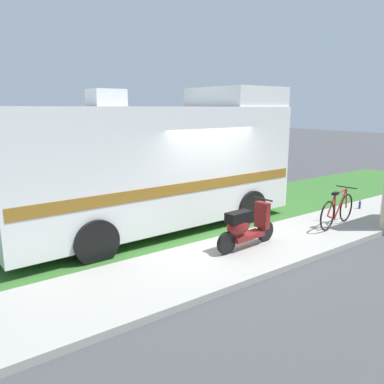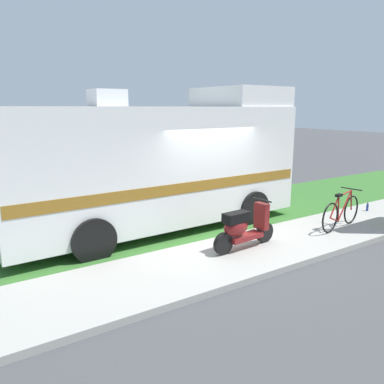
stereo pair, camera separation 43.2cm
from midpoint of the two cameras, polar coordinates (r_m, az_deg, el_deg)
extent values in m
plane|color=#424244|center=(8.96, 2.42, -6.80)|extent=(80.00, 80.00, 0.00)
cube|color=#9E9B93|center=(8.10, 7.81, -8.60)|extent=(24.00, 2.00, 0.12)
cube|color=#336628|center=(10.10, -2.93, -4.33)|extent=(24.00, 3.40, 0.08)
cube|color=silver|center=(9.20, -7.41, 4.11)|extent=(7.23, 2.50, 2.67)
cube|color=silver|center=(10.72, 5.23, 13.84)|extent=(1.85, 2.27, 0.50)
cube|color=#8C601E|center=(9.27, -7.34, 1.66)|extent=(7.09, 2.52, 0.24)
cube|color=black|center=(11.36, 8.41, 8.03)|extent=(0.12, 2.00, 0.90)
cube|color=silver|center=(8.62, -14.06, 13.42)|extent=(0.71, 0.61, 0.36)
cylinder|color=black|center=(11.55, -0.53, -0.07)|extent=(0.91, 0.30, 0.90)
cylinder|color=black|center=(9.90, 7.36, -2.31)|extent=(0.91, 0.30, 0.90)
cylinder|color=black|center=(9.70, -20.79, -3.35)|extent=(0.91, 0.30, 0.90)
cylinder|color=black|center=(7.65, -15.75, -7.14)|extent=(0.91, 0.30, 0.90)
cylinder|color=black|center=(8.45, 9.36, -5.75)|extent=(0.45, 0.13, 0.44)
cylinder|color=black|center=(7.63, 3.52, -7.61)|extent=(0.45, 0.13, 0.44)
cube|color=maroon|center=(8.02, 6.60, -6.50)|extent=(0.84, 0.33, 0.10)
cube|color=black|center=(7.70, 5.35, -3.69)|extent=(0.58, 0.30, 0.20)
ellipsoid|color=maroon|center=(7.76, 5.32, -5.11)|extent=(0.62, 0.34, 0.36)
cube|color=maroon|center=(8.25, 8.92, -3.42)|extent=(0.16, 0.33, 0.56)
cylinder|color=black|center=(8.16, 9.00, -1.05)|extent=(0.07, 0.50, 0.04)
sphere|color=white|center=(8.20, 8.96, -2.21)|extent=(0.12, 0.12, 0.12)
torus|color=black|center=(10.37, 20.81, -2.19)|extent=(0.71, 0.16, 0.72)
torus|color=black|center=(9.44, 18.24, -3.40)|extent=(0.71, 0.16, 0.72)
cylinder|color=maroon|center=(10.00, 20.04, -1.65)|extent=(0.59, 0.13, 0.68)
cylinder|color=maroon|center=(9.73, 19.26, -2.13)|extent=(0.10, 0.05, 0.61)
cylinder|color=maroon|center=(9.91, 20.09, 0.03)|extent=(0.63, 0.14, 0.09)
cylinder|color=maroon|center=(9.64, 18.74, -3.62)|extent=(0.41, 0.10, 0.19)
cylinder|color=maroon|center=(9.53, 18.78, -1.89)|extent=(0.37, 0.10, 0.47)
cylinder|color=maroon|center=(10.28, 20.82, -0.89)|extent=(0.12, 0.06, 0.51)
cube|color=black|center=(9.62, 19.32, -0.23)|extent=(0.21, 0.13, 0.06)
cylinder|color=black|center=(10.18, 20.85, 0.66)|extent=(0.11, 0.52, 0.03)
cube|color=#B7B29E|center=(14.73, -9.38, 4.67)|extent=(2.63, 2.07, 1.45)
cube|color=black|center=(14.68, -9.44, 6.32)|extent=(2.50, 2.09, 0.44)
cube|color=#B7B29E|center=(13.63, -19.71, 2.03)|extent=(3.19, 2.10, 0.76)
cylinder|color=black|center=(15.73, -10.38, 2.82)|extent=(0.77, 0.27, 0.76)
cylinder|color=black|center=(14.13, -6.70, 1.86)|extent=(0.77, 0.27, 0.76)
cylinder|color=black|center=(14.46, -22.25, 1.25)|extent=(0.77, 0.27, 0.76)
cylinder|color=black|center=(12.69, -19.76, 0.00)|extent=(0.77, 0.27, 0.76)
cylinder|color=navy|center=(11.90, 22.70, -1.84)|extent=(0.06, 0.06, 0.19)
cylinder|color=navy|center=(11.87, 22.74, -1.30)|extent=(0.03, 0.03, 0.04)
cylinder|color=black|center=(11.87, 22.75, -1.19)|extent=(0.03, 0.03, 0.01)
camera|label=1|loc=(0.22, -91.44, -0.32)|focal=35.91mm
camera|label=2|loc=(0.22, 88.56, 0.32)|focal=35.91mm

